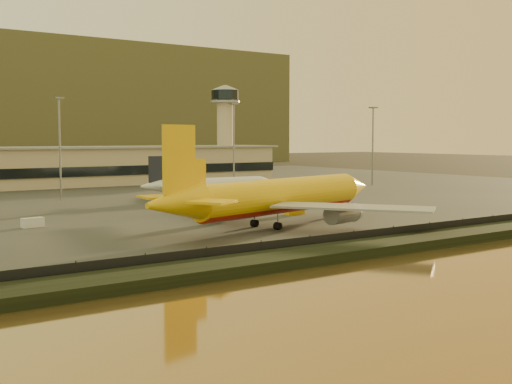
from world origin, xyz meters
TOP-DOWN VIEW (x-y plane):
  - ground at (0.00, 0.00)m, footprint 900.00×900.00m
  - embankment at (0.00, -17.00)m, footprint 320.00×7.00m
  - tarmac at (0.00, 95.00)m, footprint 320.00×220.00m
  - perimeter_fence at (0.00, -13.00)m, footprint 300.00×0.05m
  - control_tower at (70.00, 131.00)m, footprint 11.20×11.20m
  - apron_light_masts at (15.00, 75.00)m, footprint 152.20×12.20m
  - dhl_cargo_jet at (5.59, 10.03)m, footprint 57.27×54.96m
  - white_narrowbody_jet at (22.64, 60.82)m, footprint 38.38×37.36m
  - gse_vehicle_yellow at (18.81, 22.26)m, footprint 4.09×1.91m
  - gse_vehicle_white at (-29.83, 33.20)m, footprint 3.79×2.00m

SIDE VIEW (x-z plane):
  - ground at x=0.00m, z-range 0.00..0.00m
  - tarmac at x=0.00m, z-range 0.00..0.20m
  - embankment at x=0.00m, z-range 0.00..1.40m
  - gse_vehicle_white at x=-29.83m, z-range 0.20..1.84m
  - gse_vehicle_yellow at x=18.81m, z-range 0.20..2.02m
  - perimeter_fence at x=0.00m, z-range 0.20..2.40m
  - white_narrowbody_jet at x=22.64m, z-range -2.02..9.00m
  - dhl_cargo_jet at x=5.59m, z-range -3.28..14.01m
  - apron_light_masts at x=15.00m, z-range 3.00..28.40m
  - control_tower at x=70.00m, z-range 3.91..39.41m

